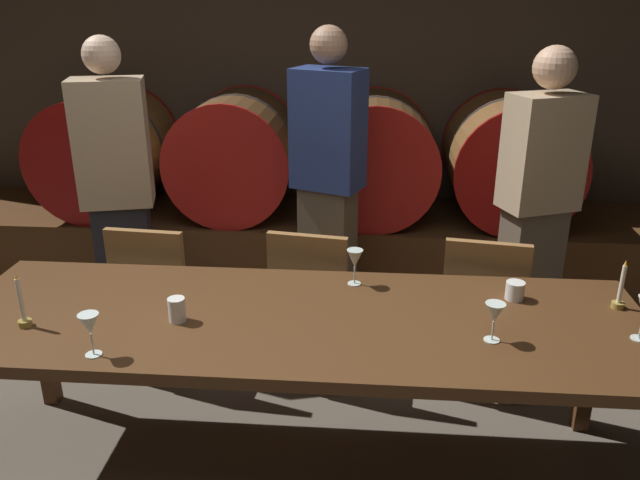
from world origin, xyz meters
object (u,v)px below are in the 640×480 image
object	(u,v)px
candle_right	(620,295)
cup_left	(177,310)
wine_glass_far_left	(89,325)
guest_left	(119,197)
cup_right	(515,291)
wine_glass_center_left	(355,259)
dining_table	(297,330)
chair_left	(158,293)
chair_center	(313,298)
wine_barrel_center_right	(375,157)
guest_right	(536,208)
wine_barrel_far_left	(106,152)
candle_left	(23,311)
wine_barrel_far_right	(509,160)
wine_glass_center_right	(495,314)
chair_right	(482,307)
guest_center	(328,185)
wine_barrel_center_left	(237,154)

from	to	relation	value
candle_right	cup_left	distance (m)	1.80
cup_left	wine_glass_far_left	bearing A→B (deg)	-130.04
guest_left	cup_left	xyz separation A→B (m)	(0.64, -1.09, -0.10)
guest_left	cup_right	bearing A→B (deg)	144.14
wine_glass_far_left	candle_right	bearing A→B (deg)	14.76
wine_glass_far_left	wine_glass_center_left	bearing A→B (deg)	36.11
dining_table	chair_left	distance (m)	1.10
chair_left	chair_center	xyz separation A→B (m)	(0.82, 0.00, 0.00)
wine_barrel_center_right	guest_right	size ratio (longest dim) A/B	0.48
guest_left	cup_right	size ratio (longest dim) A/B	22.42
wine_barrel_far_left	cup_right	xyz separation A→B (m)	(2.50, -1.83, -0.10)
candle_left	candle_right	distance (m)	2.38
wine_barrel_far_right	wine_glass_far_left	distance (m)	3.07
candle_left	cup_right	world-z (taller)	candle_left
wine_barrel_center_right	wine_glass_center_right	size ratio (longest dim) A/B	5.42
chair_left	candle_right	distance (m)	2.22
chair_right	wine_glass_center_right	size ratio (longest dim) A/B	5.69
wine_barrel_center_right	cup_right	world-z (taller)	wine_barrel_center_right
guest_left	chair_left	bearing A→B (deg)	117.75
wine_barrel_far_left	chair_right	xyz separation A→B (m)	(2.46, -1.37, -0.42)
chair_center	guest_center	distance (m)	0.71
dining_table	wine_barrel_center_right	bearing A→B (deg)	81.60
wine_glass_center_right	chair_center	bearing A→B (deg)	132.02
wine_glass_far_left	wine_glass_center_left	xyz separation A→B (m)	(0.92, 0.67, -0.00)
chair_right	cup_right	size ratio (longest dim) A/B	11.14
wine_glass_center_left	chair_left	bearing A→B (deg)	159.96
chair_left	chair_right	xyz separation A→B (m)	(1.68, -0.02, 0.00)
wine_barrel_center_left	candle_right	distance (m)	2.72
wine_glass_center_left	cup_left	xyz separation A→B (m)	(-0.69, -0.40, -0.07)
wine_barrel_far_right	guest_left	world-z (taller)	guest_left
guest_left	wine_barrel_far_left	bearing A→B (deg)	-79.31
chair_center	cup_left	world-z (taller)	chair_center
guest_left	wine_glass_center_left	bearing A→B (deg)	137.93
chair_center	guest_center	xyz separation A→B (m)	(0.04, 0.56, 0.44)
guest_right	cup_left	distance (m)	1.99
wine_glass_center_right	wine_barrel_far_left	bearing A→B (deg)	137.05
guest_center	wine_glass_center_left	distance (m)	0.96
wine_barrel_center_left	guest_left	world-z (taller)	guest_left
wine_barrel_center_left	chair_right	size ratio (longest dim) A/B	0.95
chair_right	wine_glass_center_right	bearing A→B (deg)	90.66
chair_right	wine_glass_center_left	xyz separation A→B (m)	(-0.64, -0.36, 0.39)
chair_right	guest_right	size ratio (longest dim) A/B	0.51
guest_left	wine_glass_far_left	world-z (taller)	guest_left
dining_table	chair_right	world-z (taller)	chair_right
chair_left	wine_glass_far_left	size ratio (longest dim) A/B	5.35
candle_left	wine_barrel_center_left	bearing A→B (deg)	80.04
candle_left	chair_right	bearing A→B (deg)	23.86
candle_right	wine_glass_far_left	bearing A→B (deg)	-165.24
wine_barrel_center_right	cup_right	size ratio (longest dim) A/B	10.61
wine_glass_far_left	wine_glass_center_right	xyz separation A→B (m)	(1.44, 0.22, -0.01)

